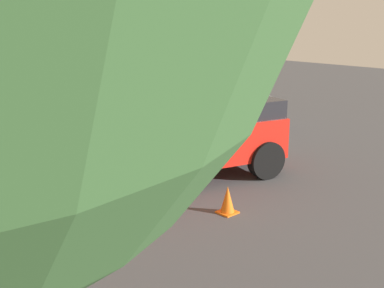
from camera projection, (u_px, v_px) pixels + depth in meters
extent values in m
plane|color=#424244|center=(188.00, 171.00, 14.19)|extent=(60.00, 60.00, 0.00)
cylinder|color=black|center=(147.00, 179.00, 11.85)|extent=(0.58, 1.09, 1.04)
cylinder|color=black|center=(119.00, 158.00, 13.56)|extent=(0.58, 1.09, 1.04)
cylinder|color=black|center=(266.00, 160.00, 13.41)|extent=(0.58, 1.09, 1.04)
cylinder|color=black|center=(228.00, 143.00, 15.12)|extent=(0.58, 1.09, 1.04)
cube|color=red|center=(192.00, 140.00, 13.35)|extent=(3.31, 5.28, 1.10)
cube|color=red|center=(89.00, 159.00, 12.11)|extent=(1.93, 1.33, 0.84)
cube|color=red|center=(152.00, 111.00, 12.61)|extent=(2.28, 2.14, 0.76)
cube|color=#232328|center=(241.00, 108.00, 13.85)|extent=(2.34, 2.15, 0.60)
cube|color=silver|center=(71.00, 161.00, 11.91)|extent=(1.42, 0.49, 0.64)
cube|color=silver|center=(68.00, 178.00, 11.97)|extent=(2.21, 0.78, 0.24)
sphere|color=white|center=(79.00, 167.00, 11.22)|extent=(0.32, 0.32, 0.26)
sphere|color=white|center=(63.00, 150.00, 12.56)|extent=(0.32, 0.32, 0.26)
sphere|color=red|center=(152.00, 92.00, 12.48)|extent=(0.34, 0.34, 0.28)
cylinder|color=black|center=(46.00, 179.00, 12.43)|extent=(0.37, 0.71, 0.68)
cylinder|color=black|center=(89.00, 193.00, 11.47)|extent=(0.37, 0.71, 0.68)
cube|color=gold|center=(12.00, 191.00, 10.77)|extent=(2.49, 4.45, 0.64)
cube|color=gold|center=(65.00, 160.00, 11.79)|extent=(1.85, 1.66, 0.20)
cube|color=silver|center=(90.00, 176.00, 12.49)|extent=(1.90, 0.48, 0.20)
cylinder|color=black|center=(242.00, 112.00, 20.54)|extent=(0.60, 0.84, 0.80)
cylinder|color=black|center=(259.00, 121.00, 18.91)|extent=(0.60, 0.84, 0.80)
cylinder|color=black|center=(169.00, 116.00, 19.68)|extent=(0.60, 0.84, 0.80)
cylinder|color=black|center=(181.00, 126.00, 18.05)|extent=(0.60, 0.84, 0.80)
cube|color=gray|center=(190.00, 106.00, 18.89)|extent=(2.89, 3.26, 1.00)
cube|color=gray|center=(237.00, 97.00, 19.36)|extent=(2.27, 2.13, 1.40)
cube|color=gray|center=(262.00, 105.00, 19.76)|extent=(1.92, 1.55, 0.64)
cylinder|color=#B7BABF|center=(68.00, 159.00, 14.51)|extent=(0.04, 0.04, 0.44)
cylinder|color=#B7BABF|center=(58.00, 163.00, 14.13)|extent=(0.04, 0.04, 0.44)
cylinder|color=#B7BABF|center=(56.00, 158.00, 14.70)|extent=(0.04, 0.04, 0.44)
cylinder|color=#B7BABF|center=(46.00, 161.00, 14.32)|extent=(0.04, 0.04, 0.44)
cube|color=orange|center=(56.00, 153.00, 14.36)|extent=(0.62, 0.62, 0.04)
cube|color=orange|center=(49.00, 142.00, 14.38)|extent=(0.21, 0.46, 0.56)
cube|color=#B7BABF|center=(61.00, 145.00, 14.52)|extent=(0.42, 0.20, 0.03)
cube|color=#B7BABF|center=(50.00, 149.00, 14.10)|extent=(0.42, 0.20, 0.03)
cylinder|color=#B7BABF|center=(59.00, 175.00, 13.10)|extent=(0.04, 0.04, 0.44)
cylinder|color=#B7BABF|center=(53.00, 181.00, 12.68)|extent=(0.04, 0.04, 0.44)
cylinder|color=#B7BABF|center=(43.00, 174.00, 13.15)|extent=(0.04, 0.04, 0.44)
cylinder|color=#B7BABF|center=(36.00, 180.00, 12.73)|extent=(0.04, 0.04, 0.44)
cube|color=#B21E1E|center=(47.00, 169.00, 12.85)|extent=(0.68, 0.68, 0.04)
cube|color=#B21E1E|center=(38.00, 158.00, 12.81)|extent=(0.34, 0.39, 0.56)
cube|color=#B7BABF|center=(50.00, 160.00, 13.04)|extent=(0.36, 0.31, 0.03)
cube|color=#B7BABF|center=(43.00, 166.00, 12.58)|extent=(0.36, 0.31, 0.03)
cylinder|color=#383842|center=(66.00, 160.00, 14.39)|extent=(0.17, 0.17, 0.45)
cylinder|color=#383842|center=(62.00, 162.00, 14.22)|extent=(0.17, 0.17, 0.45)
cube|color=#383842|center=(61.00, 150.00, 14.38)|extent=(0.46, 0.30, 0.13)
cube|color=#383842|center=(57.00, 152.00, 14.21)|extent=(0.46, 0.30, 0.13)
cube|color=gold|center=(53.00, 140.00, 14.30)|extent=(0.35, 0.45, 0.54)
sphere|color=beige|center=(53.00, 128.00, 14.20)|extent=(0.29, 0.29, 0.22)
cube|color=orange|center=(227.00, 212.00, 11.17)|extent=(0.40, 0.40, 0.04)
cone|color=orange|center=(228.00, 199.00, 11.09)|extent=(0.32, 0.32, 0.60)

